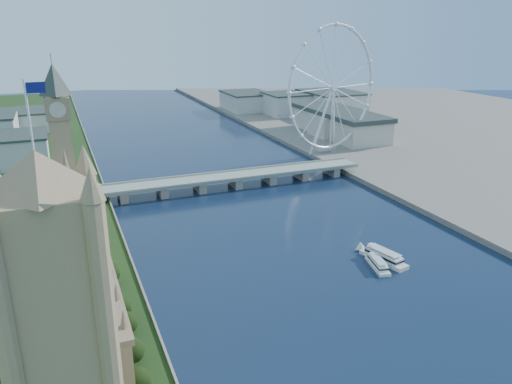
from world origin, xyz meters
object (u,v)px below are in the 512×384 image
victoria_tower (59,319)px  tour_boat_near (377,267)px  tour_boat_far (383,261)px  london_eye (333,88)px

victoria_tower → tour_boat_near: (158.86, 80.95, -54.49)m
tour_boat_far → victoria_tower: bearing=-166.0°
victoria_tower → london_eye: size_ratio=0.90×
london_eye → tour_boat_far: size_ratio=3.84×
victoria_tower → london_eye: bearing=49.6°
victoria_tower → tour_boat_near: victoria_tower is taller
london_eye → tour_boat_near: (-96.12, -219.13, -67.52)m
london_eye → tour_boat_near: size_ratio=4.81×
tour_boat_near → tour_boat_far: (7.42, 4.90, 0.00)m
london_eye → tour_boat_far: bearing=-112.5°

